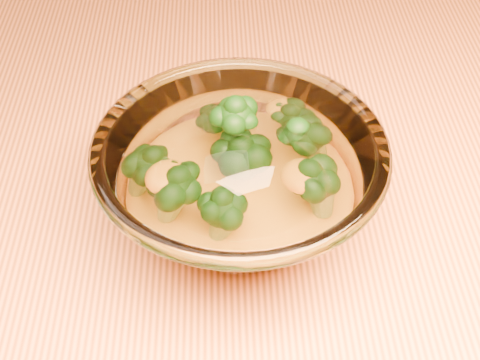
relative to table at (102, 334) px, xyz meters
name	(u,v)px	position (x,y,z in m)	size (l,w,h in m)	color
table	(102,334)	(0.00, 0.00, 0.00)	(1.20, 0.80, 0.75)	#D0743E
glass_bowl	(240,184)	(0.12, 0.03, 0.15)	(0.21, 0.21, 0.09)	white
cheese_sauce	(240,203)	(0.12, 0.03, 0.13)	(0.12, 0.12, 0.03)	#FFA315
broccoli_heap	(244,160)	(0.12, 0.04, 0.16)	(0.14, 0.12, 0.07)	black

